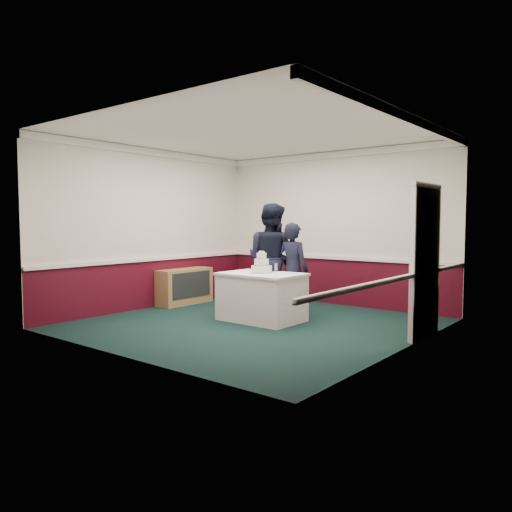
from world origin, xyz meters
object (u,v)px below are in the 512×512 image
Objects in this scene: cake_table at (262,296)px; cake_knife at (253,274)px; champagne_flute at (276,268)px; wedding_cake at (262,266)px; sideboard at (185,286)px; person_man at (271,259)px; person_woman at (293,270)px.

cake_table is 0.44m from cake_knife.
wedding_cake is at bearing 150.75° from champagne_flute.
champagne_flute is (0.53, -0.08, 0.14)m from cake_knife.
wedding_cake reaches higher than sideboard.
person_man is (-0.25, 0.59, 0.08)m from wedding_cake.
cake_table is 0.75m from person_woman.
cake_knife is at bearing -14.36° from sideboard.
wedding_cake is at bearing 67.99° from person_woman.
champagne_flute reaches higher than sideboard.
cake_knife reaches higher than cake_table.
person_man reaches higher than sideboard.
cake_table is at bearing -9.21° from sideboard.
person_woman is at bearing 5.43° from sideboard.
champagne_flute is at bearing -29.25° from wedding_cake.
sideboard is 2.25m from cake_table.
cake_knife is 0.84m from person_man.
person_woman is (0.21, 0.59, 0.41)m from cake_table.
cake_knife is at bearing 102.21° from person_man.
cake_knife is 0.55m from champagne_flute.
cake_knife is (-0.03, -0.20, 0.39)m from cake_table.
cake_table is at bearing 109.57° from person_man.
cake_table is 0.50m from wedding_cake.
sideboard is at bearing 170.79° from cake_table.
person_man is at bearing 112.92° from cake_table.
champagne_flute is at bearing -13.25° from sideboard.
cake_knife is at bearing -98.53° from cake_table.
cake_knife is at bearing 171.42° from champagne_flute.
person_man is at bearing 112.92° from wedding_cake.
cake_table is 0.68× the size of person_man.
champagne_flute is at bearing 127.34° from person_man.
sideboard is 2.08m from person_man.
person_man reaches higher than cake_table.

